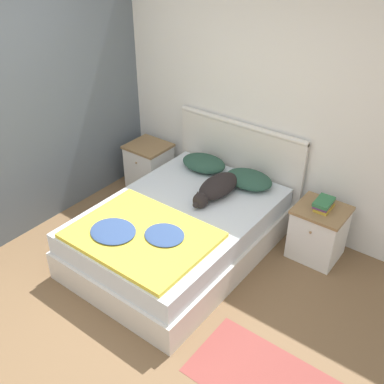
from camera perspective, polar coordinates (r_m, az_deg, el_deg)
The scene contains 13 objects.
ground_plane at distance 4.00m, azimuth -10.76°, elevation -15.01°, with size 16.00×16.00×0.00m, color brown.
wall_back at distance 4.68m, azimuth 7.13°, elevation 11.71°, with size 9.00×0.06×2.55m.
wall_side_left at distance 4.89m, azimuth -15.92°, elevation 11.67°, with size 0.06×3.10×2.55m.
bed at distance 4.38m, azimuth -1.62°, elevation -5.08°, with size 1.44×2.04×0.50m.
headboard at distance 4.94m, azimuth 5.91°, elevation 3.53°, with size 1.52×0.06×1.04m.
nightstand_left at distance 5.45m, azimuth -5.46°, elevation 3.39°, with size 0.47×0.45×0.55m.
nightstand_right at distance 4.49m, azimuth 15.71°, elevation -4.93°, with size 0.47×0.45×0.55m.
pillow_left at distance 4.87m, azimuth 1.51°, elevation 3.70°, with size 0.50×0.36×0.13m.
pillow_right at distance 4.61m, azimuth 7.23°, elevation 1.61°, with size 0.50×0.36×0.13m.
quilt at distance 3.91m, azimuth -6.56°, elevation -5.42°, with size 1.19×0.92×0.07m.
dog at distance 4.41m, azimuth 3.17°, elevation 0.57°, with size 0.28×0.75×0.18m.
book_stack at distance 4.33m, azimuth 16.39°, elevation -1.47°, with size 0.16×0.24×0.08m.
rug at distance 3.59m, azimuth 9.32°, elevation -22.52°, with size 1.11×0.64×0.00m.
Camera 1 is at (2.18, -1.67, 2.92)m, focal length 42.00 mm.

